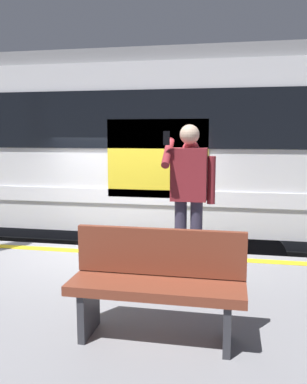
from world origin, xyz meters
TOP-DOWN VIEW (x-y plane):
  - ground_plane at (0.00, 0.00)m, footprint 24.05×24.05m
  - platform at (0.00, 2.11)m, footprint 12.18×4.21m
  - safety_line at (0.00, 0.30)m, footprint 11.94×0.16m
  - track_rail_near at (0.00, -1.30)m, footprint 15.84×0.08m
  - track_rail_far at (0.00, -2.73)m, footprint 15.84×0.08m
  - train_carriage at (1.44, -2.01)m, footprint 10.92×3.00m
  - passenger at (-1.16, 1.18)m, footprint 0.57×0.55m
  - handbag at (-0.81, 1.29)m, footprint 0.38×0.34m
  - bench at (-1.05, 2.55)m, footprint 1.45×0.44m

SIDE VIEW (x-z plane):
  - ground_plane at x=0.00m, z-range 0.00..0.00m
  - track_rail_near at x=0.00m, z-range 0.00..0.16m
  - track_rail_far at x=0.00m, z-range 0.00..0.16m
  - platform at x=0.00m, z-range 0.00..0.86m
  - safety_line at x=0.00m, z-range 0.86..0.87m
  - handbag at x=-0.81m, z-range 0.85..1.24m
  - bench at x=-1.05m, z-range 0.90..1.80m
  - passenger at x=-1.16m, z-range 1.03..2.83m
  - train_carriage at x=1.44m, z-range 0.54..4.28m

